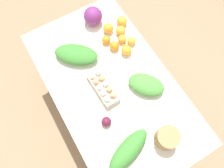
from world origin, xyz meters
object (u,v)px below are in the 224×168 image
object	(u,v)px
orange_2	(106,40)
orange_1	(121,31)
greens_bunch_scallion	(76,54)
orange_0	(132,41)
greens_bunch_kale	(128,150)
orange_5	(108,28)
orange_3	(114,46)
orange_6	(122,21)
egg_carton	(103,87)
beet_root	(106,122)
orange_4	(127,50)
orange_7	(122,39)
greens_bunch_beet_tops	(146,85)
paper_bag	(167,138)
cabbage_purple	(93,16)

from	to	relation	value
orange_2	orange_1	bearing A→B (deg)	-84.24
greens_bunch_scallion	orange_0	size ratio (longest dim) A/B	4.93
greens_bunch_kale	orange_5	bearing A→B (deg)	-22.25
orange_3	orange_6	size ratio (longest dim) A/B	0.87
egg_carton	beet_root	size ratio (longest dim) A/B	4.35
orange_4	orange_7	world-z (taller)	orange_4
beet_root	orange_1	distance (m)	0.72
beet_root	orange_2	size ratio (longest dim) A/B	1.01
orange_4	orange_7	bearing A→B (deg)	-14.28
greens_bunch_scallion	greens_bunch_beet_tops	bearing A→B (deg)	-145.78
paper_bag	orange_5	bearing A→B (deg)	-6.47
orange_5	beet_root	bearing A→B (deg)	148.91
greens_bunch_kale	orange_4	distance (m)	0.72
egg_carton	orange_5	size ratio (longest dim) A/B	3.65
paper_bag	orange_6	distance (m)	0.95
greens_bunch_beet_tops	beet_root	xyz separation A→B (m)	(-0.08, 0.37, -0.01)
orange_5	paper_bag	bearing A→B (deg)	173.53
greens_bunch_scallion	paper_bag	bearing A→B (deg)	-165.29
egg_carton	orange_6	bearing A→B (deg)	133.34
orange_1	orange_5	distance (m)	0.10
egg_carton	orange_2	bearing A→B (deg)	144.81
beet_root	greens_bunch_beet_tops	bearing A→B (deg)	-77.34
orange_0	cabbage_purple	bearing A→B (deg)	25.51
orange_1	orange_6	distance (m)	0.09
greens_bunch_scallion	greens_bunch_kale	xyz separation A→B (m)	(-0.77, 0.03, 0.00)
greens_bunch_scallion	greens_bunch_kale	bearing A→B (deg)	177.93
greens_bunch_scallion	orange_4	bearing A→B (deg)	-114.67
orange_0	orange_5	world-z (taller)	orange_5
cabbage_purple	orange_3	xyz separation A→B (m)	(-0.30, -0.02, -0.04)
orange_4	paper_bag	bearing A→B (deg)	169.68
greens_bunch_scallion	orange_4	xyz separation A→B (m)	(-0.16, -0.34, -0.01)
cabbage_purple	orange_4	xyz separation A→B (m)	(-0.38, -0.08, -0.03)
paper_bag	orange_6	xyz separation A→B (m)	(0.92, -0.23, -0.02)
greens_bunch_scallion	orange_4	size ratio (longest dim) A/B	4.16
orange_0	orange_7	distance (m)	0.07
egg_carton	beet_root	world-z (taller)	egg_carton
egg_carton	greens_bunch_beet_tops	size ratio (longest dim) A/B	1.13
cabbage_purple	orange_7	size ratio (longest dim) A/B	2.24
orange_0	orange_1	xyz separation A→B (m)	(0.12, 0.02, 0.00)
greens_bunch_scallion	orange_1	xyz separation A→B (m)	(0.02, -0.40, -0.01)
greens_bunch_beet_tops	orange_4	distance (m)	0.31
orange_2	orange_5	size ratio (longest dim) A/B	0.83
greens_bunch_scallion	orange_6	xyz separation A→B (m)	(0.09, -0.45, -0.01)
orange_3	orange_7	distance (m)	0.09
greens_bunch_beet_tops	egg_carton	bearing A→B (deg)	62.70
orange_3	orange_6	xyz separation A→B (m)	(0.16, -0.17, 0.01)
paper_bag	greens_bunch_scallion	bearing A→B (deg)	14.71
egg_carton	greens_bunch_scallion	distance (m)	0.33
orange_2	greens_bunch_beet_tops	bearing A→B (deg)	-173.09
orange_5	greens_bunch_kale	bearing A→B (deg)	157.75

